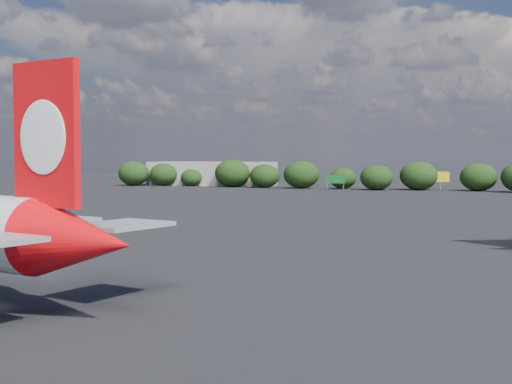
% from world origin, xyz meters
% --- Properties ---
extents(ground, '(500.00, 500.00, 0.00)m').
position_xyz_m(ground, '(0.00, 60.00, 0.00)').
color(ground, black).
rests_on(ground, ground).
extents(terminal_building, '(42.00, 16.00, 8.00)m').
position_xyz_m(terminal_building, '(-65.00, 192.00, 4.00)').
color(terminal_building, gray).
rests_on(terminal_building, ground).
extents(highway_sign, '(6.00, 0.30, 4.50)m').
position_xyz_m(highway_sign, '(-18.00, 176.00, 3.13)').
color(highway_sign, '#125E23').
rests_on(highway_sign, ground).
extents(billboard_yellow, '(5.00, 0.30, 5.50)m').
position_xyz_m(billboard_yellow, '(12.00, 182.00, 3.87)').
color(billboard_yellow, yellow).
rests_on(billboard_yellow, ground).
extents(horizon_treeline, '(200.77, 15.03, 8.95)m').
position_xyz_m(horizon_treeline, '(1.26, 180.65, 4.01)').
color(horizon_treeline, black).
rests_on(horizon_treeline, ground).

